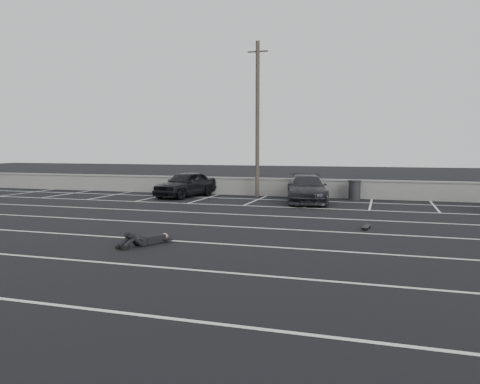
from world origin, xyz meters
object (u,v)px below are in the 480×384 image
(car_left, at_px, (186,184))
(utility_pole, at_px, (257,119))
(trash_bin, at_px, (355,190))
(car_right, at_px, (307,189))
(skateboard, at_px, (366,227))
(person, at_px, (152,236))

(car_left, distance_m, utility_pole, 5.59)
(car_left, relative_size, utility_pole, 0.49)
(car_left, xyz_separation_m, trash_bin, (9.48, 1.22, -0.19))
(car_right, xyz_separation_m, utility_pole, (-3.17, 1.89, 3.77))
(skateboard, bearing_deg, trash_bin, 102.60)
(person, distance_m, skateboard, 7.47)
(car_left, height_order, utility_pole, utility_pole)
(car_right, bearing_deg, car_left, 162.79)
(car_left, height_order, skateboard, car_left)
(car_right, bearing_deg, trash_bin, 27.74)
(utility_pole, xyz_separation_m, person, (0.43, -13.70, -4.25))
(person, bearing_deg, utility_pole, 113.28)
(trash_bin, bearing_deg, person, -110.27)
(person, bearing_deg, car_right, 98.40)
(trash_bin, height_order, skateboard, trash_bin)
(utility_pole, height_order, person, utility_pole)
(car_left, height_order, car_right, car_left)
(car_left, relative_size, person, 1.75)
(trash_bin, xyz_separation_m, skateboard, (0.95, -9.29, -0.48))
(trash_bin, distance_m, person, 14.63)
(trash_bin, relative_size, person, 0.43)
(car_left, distance_m, person, 13.26)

